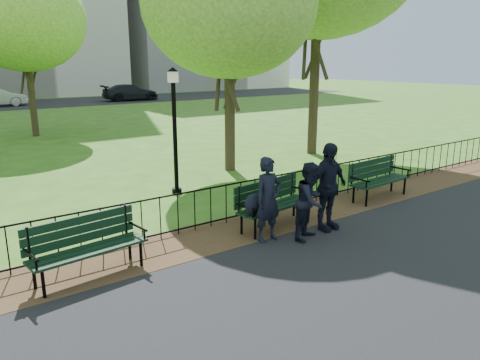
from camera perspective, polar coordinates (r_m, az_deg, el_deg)
ground at (r=9.35m, az=8.45°, el=-7.86°), size 120.00×120.00×0.00m
dirt_strip at (r=10.38m, az=2.63°, el=-5.32°), size 60.00×1.60×0.01m
iron_fence at (r=10.60m, az=0.96°, el=-2.11°), size 24.06×0.06×1.00m
park_bench_main at (r=9.81m, az=3.17°, el=-2.50°), size 2.00×0.86×1.10m
park_bench_left_a at (r=8.20m, az=-18.34°, el=-7.00°), size 1.99×0.81×1.10m
park_bench_right_a at (r=12.62m, az=16.36°, el=0.62°), size 1.98×0.72×1.10m
lamppost at (r=12.43m, az=-7.97°, el=6.45°), size 0.30×0.30×3.34m
tree_near_e at (r=15.10m, az=-1.32°, el=20.82°), size 5.37×5.37×7.49m
tree_far_c at (r=24.12m, az=-24.90°, el=17.36°), size 5.45×5.45×7.60m
person_left at (r=9.22m, az=3.47°, el=-2.38°), size 0.62×0.42×1.69m
person_mid at (r=9.42m, az=8.58°, el=-2.54°), size 0.86×0.66×1.57m
person_right at (r=9.94m, az=10.61°, el=-0.83°), size 1.11×0.49×1.87m
sedan_dark at (r=42.94m, az=-13.21°, el=10.36°), size 5.02×2.39×1.41m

